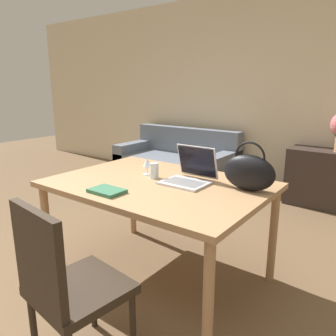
# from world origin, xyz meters

# --- Properties ---
(ground_plane) EXTENTS (14.00, 14.00, 0.00)m
(ground_plane) POSITION_xyz_m (0.00, 0.00, 0.00)
(ground_plane) COLOR brown
(wall_back) EXTENTS (10.00, 0.06, 2.70)m
(wall_back) POSITION_xyz_m (0.00, 3.43, 1.35)
(wall_back) COLOR beige
(wall_back) RESTS_ON ground_plane
(dining_table) EXTENTS (1.54, 1.08, 0.77)m
(dining_table) POSITION_xyz_m (0.14, 0.72, 0.70)
(dining_table) COLOR #A87F56
(dining_table) RESTS_ON ground_plane
(chair) EXTENTS (0.49, 0.49, 0.93)m
(chair) POSITION_xyz_m (0.31, -0.22, 0.51)
(chair) COLOR #2D2319
(chair) RESTS_ON ground_plane
(couch) EXTENTS (1.79, 0.86, 0.82)m
(couch) POSITION_xyz_m (-1.22, 2.90, 0.28)
(couch) COLOR slate
(couch) RESTS_ON ground_plane
(sideboard) EXTENTS (0.96, 0.40, 0.71)m
(sideboard) POSITION_xyz_m (0.86, 3.15, 0.35)
(sideboard) COLOR #332823
(sideboard) RESTS_ON ground_plane
(laptop) EXTENTS (0.32, 0.33, 0.26)m
(laptop) POSITION_xyz_m (0.32, 0.88, 0.84)
(laptop) COLOR silver
(laptop) RESTS_ON dining_table
(drinking_glass) EXTENTS (0.07, 0.07, 0.12)m
(drinking_glass) POSITION_xyz_m (0.05, 0.79, 0.83)
(drinking_glass) COLOR silver
(drinking_glass) RESTS_ON dining_table
(wine_glass) EXTENTS (0.07, 0.07, 0.13)m
(wine_glass) POSITION_xyz_m (-0.06, 0.84, 0.86)
(wine_glass) COLOR silver
(wine_glass) RESTS_ON dining_table
(handbag) EXTENTS (0.36, 0.14, 0.33)m
(handbag) POSITION_xyz_m (0.74, 0.93, 0.90)
(handbag) COLOR black
(handbag) RESTS_ON dining_table
(book) EXTENTS (0.23, 0.16, 0.02)m
(book) POSITION_xyz_m (0.02, 0.34, 0.78)
(book) COLOR #336B4C
(book) RESTS_ON dining_table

